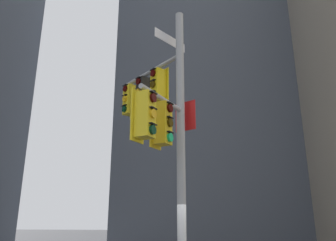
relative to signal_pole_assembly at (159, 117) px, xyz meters
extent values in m
cube|color=#4C5460|center=(1.20, 21.87, 11.36)|extent=(13.99, 13.99, 32.25)
cylinder|color=#9EA0A3|center=(0.60, -0.15, -0.86)|extent=(0.22, 0.22, 7.80)
cylinder|color=#9EA0A3|center=(-0.40, 0.81, 1.73)|extent=(2.08, 2.01, 0.12)
cylinder|color=#9EA0A3|center=(0.25, -1.03, 0.12)|extent=(0.81, 1.81, 0.12)
cube|color=yellow|center=(0.03, 0.66, 1.13)|extent=(0.37, 0.35, 1.14)
cube|color=yellow|center=(-0.10, 0.52, 1.13)|extent=(0.48, 0.48, 1.00)
cylinder|color=#360605|center=(-0.24, 0.37, 1.48)|extent=(0.19, 0.18, 0.20)
cube|color=black|center=(-0.24, 0.37, 1.60)|extent=(0.21, 0.20, 0.02)
cylinder|color=#3C2C06|center=(-0.24, 0.37, 1.13)|extent=(0.19, 0.18, 0.20)
cube|color=black|center=(-0.24, 0.37, 1.25)|extent=(0.21, 0.20, 0.02)
cylinder|color=#19C672|center=(-0.24, 0.37, 0.78)|extent=(0.19, 0.18, 0.20)
cube|color=black|center=(-0.24, 0.37, 0.90)|extent=(0.21, 0.20, 0.02)
cube|color=black|center=(-0.52, 1.18, 1.13)|extent=(0.37, 0.35, 1.14)
cube|color=black|center=(-0.65, 1.05, 1.13)|extent=(0.48, 0.48, 1.00)
cylinder|color=#360605|center=(-0.79, 0.90, 1.48)|extent=(0.19, 0.18, 0.20)
cube|color=black|center=(-0.79, 0.90, 1.60)|extent=(0.21, 0.20, 0.02)
cylinder|color=yellow|center=(-0.79, 0.90, 1.13)|extent=(0.19, 0.18, 0.20)
cube|color=black|center=(-0.79, 0.90, 1.25)|extent=(0.21, 0.20, 0.02)
cylinder|color=#06311C|center=(-0.79, 0.90, 0.78)|extent=(0.19, 0.18, 0.20)
cube|color=black|center=(-0.79, 0.90, 0.90)|extent=(0.21, 0.20, 0.02)
cube|color=yellow|center=(-1.07, 1.71, 1.13)|extent=(0.37, 0.35, 1.14)
cube|color=yellow|center=(-1.20, 1.58, 1.13)|extent=(0.48, 0.48, 1.00)
cylinder|color=#360605|center=(-1.34, 1.43, 1.48)|extent=(0.19, 0.18, 0.20)
cube|color=black|center=(-1.34, 1.43, 1.60)|extent=(0.21, 0.20, 0.02)
cylinder|color=yellow|center=(-1.34, 1.43, 1.13)|extent=(0.19, 0.18, 0.20)
cube|color=black|center=(-1.34, 1.43, 1.25)|extent=(0.21, 0.20, 0.02)
cylinder|color=#06311C|center=(-1.34, 1.43, 0.78)|extent=(0.19, 0.18, 0.20)
cube|color=black|center=(-1.34, 1.43, 0.90)|extent=(0.21, 0.20, 0.02)
cube|color=gold|center=(0.08, -0.96, -0.48)|extent=(0.20, 0.46, 1.14)
cube|color=gold|center=(0.25, -1.03, -0.48)|extent=(0.44, 0.44, 1.00)
cylinder|color=#360605|center=(0.44, -1.11, -0.13)|extent=(0.13, 0.21, 0.20)
cube|color=black|center=(0.44, -1.11, -0.01)|extent=(0.15, 0.23, 0.02)
cylinder|color=#3C2C06|center=(0.44, -1.11, -0.48)|extent=(0.13, 0.21, 0.20)
cube|color=black|center=(0.44, -1.11, -0.36)|extent=(0.15, 0.23, 0.02)
cylinder|color=#19C672|center=(0.44, -1.11, -0.83)|extent=(0.13, 0.21, 0.20)
cube|color=black|center=(0.44, -1.11, -0.71)|extent=(0.15, 0.23, 0.02)
cube|color=yellow|center=(-0.20, -1.67, -0.48)|extent=(0.20, 0.46, 1.14)
cube|color=yellow|center=(-0.03, -1.74, -0.48)|extent=(0.44, 0.44, 1.00)
cylinder|color=#360605|center=(0.16, -1.81, -0.13)|extent=(0.13, 0.21, 0.20)
cube|color=black|center=(0.17, -1.82, -0.01)|extent=(0.15, 0.23, 0.02)
cylinder|color=yellow|center=(0.16, -1.81, -0.48)|extent=(0.13, 0.21, 0.20)
cube|color=black|center=(0.17, -1.82, -0.36)|extent=(0.15, 0.23, 0.02)
cylinder|color=#06311C|center=(0.16, -1.81, -0.83)|extent=(0.13, 0.21, 0.20)
cube|color=black|center=(0.17, -1.82, -0.71)|extent=(0.15, 0.23, 0.02)
cube|color=white|center=(0.32, 0.05, 2.33)|extent=(0.75, 1.05, 0.28)
cube|color=#19479E|center=(0.32, 0.05, 2.33)|extent=(0.72, 1.01, 0.24)
cube|color=red|center=(0.72, 0.03, 0.02)|extent=(0.55, 0.35, 0.80)
cube|color=white|center=(0.72, 0.03, 0.02)|extent=(0.52, 0.32, 0.76)
camera|label=1|loc=(1.26, -8.23, -2.59)|focal=34.89mm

